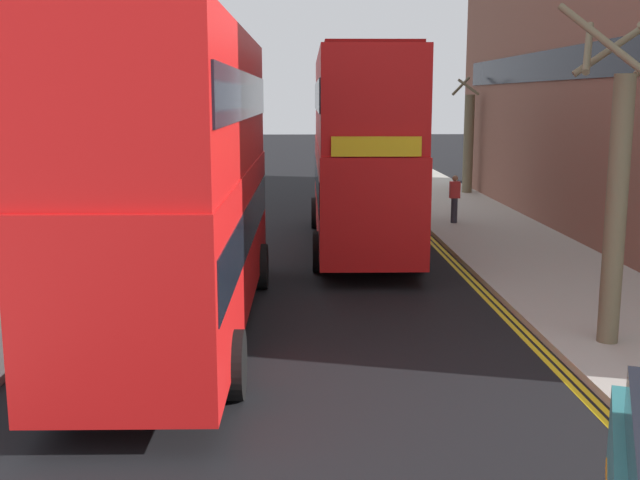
{
  "coord_description": "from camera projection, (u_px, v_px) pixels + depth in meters",
  "views": [
    {
      "loc": [
        -0.05,
        -2.92,
        4.37
      ],
      "look_at": [
        0.5,
        11.0,
        1.8
      ],
      "focal_mm": 43.65,
      "sensor_mm": 36.0,
      "label": 1
    }
  ],
  "objects": [
    {
      "name": "double_decker_bus_away",
      "position": [
        180.0,
        172.0,
        14.15
      ],
      "size": [
        2.98,
        10.86,
        5.64
      ],
      "color": "red",
      "rests_on": "ground"
    },
    {
      "name": "sidewalk_right",
      "position": [
        549.0,
        270.0,
        19.63
      ],
      "size": [
        4.0,
        80.0,
        0.14
      ],
      "primitive_type": "cube",
      "color": "#ADA89E",
      "rests_on": "ground"
    },
    {
      "name": "kerb_line_outer",
      "position": [
        487.0,
        293.0,
        17.59
      ],
      "size": [
        0.1,
        56.0,
        0.01
      ],
      "primitive_type": "cube",
      "color": "yellow",
      "rests_on": "ground"
    },
    {
      "name": "double_decker_bus_oncoming",
      "position": [
        360.0,
        144.0,
        22.48
      ],
      "size": [
        2.98,
        10.86,
        5.64
      ],
      "color": "red",
      "rests_on": "ground"
    },
    {
      "name": "street_tree_near",
      "position": [
        617.0,
        185.0,
        13.16
      ],
      "size": [
        2.12,
        2.08,
        5.75
      ],
      "color": "#6B6047",
      "rests_on": "sidewalk_right"
    },
    {
      "name": "street_tree_mid",
      "position": [
        469.0,
        140.0,
        34.58
      ],
      "size": [
        1.55,
        1.52,
        5.32
      ],
      "color": "#6B6047",
      "rests_on": "sidewalk_right"
    },
    {
      "name": "pedestrian_far",
      "position": [
        455.0,
        198.0,
        26.39
      ],
      "size": [
        0.34,
        0.22,
        1.62
      ],
      "color": "#2D2D38",
      "rests_on": "sidewalk_right"
    },
    {
      "name": "kerb_line_inner",
      "position": [
        480.0,
        293.0,
        17.58
      ],
      "size": [
        0.1,
        56.0,
        0.01
      ],
      "primitive_type": "cube",
      "color": "yellow",
      "rests_on": "ground"
    },
    {
      "name": "sidewalk_left",
      "position": [
        28.0,
        274.0,
        19.12
      ],
      "size": [
        4.0,
        80.0,
        0.14
      ],
      "primitive_type": "cube",
      "color": "#ADA89E",
      "rests_on": "ground"
    }
  ]
}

